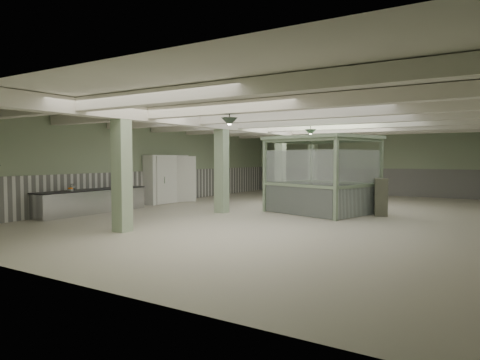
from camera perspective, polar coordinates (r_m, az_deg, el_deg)
The scene contains 30 objects.
floor at distance 16.12m, azimuth 6.96°, elevation -4.53°, with size 20.00×20.00×0.00m, color silver.
ceiling at distance 16.05m, azimuth 7.04°, elevation 8.32°, with size 14.00×20.00×0.02m, color white.
wall_back at distance 25.40m, azimuth 16.59°, elevation 2.19°, with size 14.00×0.02×3.60m, color #96A684.
wall_front at distance 8.12m, azimuth -24.41°, elevation 0.57°, with size 14.00×0.02×3.60m, color #96A684.
wall_left at distance 19.98m, azimuth -11.52°, elevation 2.06°, with size 0.02×20.00×3.60m, color #96A684.
wainscot_left at distance 20.01m, azimuth -11.44°, elevation -0.95°, with size 0.05×19.90×1.50m, color white.
wainscot_back at distance 25.41m, azimuth 16.54°, elevation -0.18°, with size 13.90×0.05×1.50m, color white.
girder at distance 17.24m, azimuth -0.58°, elevation 7.24°, with size 0.45×19.90×0.40m, color white.
beam_a at distance 9.81m, azimuth -12.15°, elevation 10.63°, with size 13.90×0.35×0.32m, color white.
beam_b at distance 11.72m, azimuth -3.49°, elevation 9.43°, with size 13.90×0.35×0.32m, color white.
beam_c at distance 13.82m, azimuth 2.60°, elevation 8.45°, with size 13.90×0.35×0.32m, color white.
beam_d at distance 16.04m, azimuth 7.03°, elevation 7.68°, with size 13.90×0.35×0.32m, color white.
beam_e at distance 18.33m, azimuth 10.36°, elevation 7.06°, with size 13.90×0.35×0.32m, color white.
beam_f at distance 20.66m, azimuth 12.94°, elevation 6.57°, with size 13.90×0.35×0.32m, color white.
beam_g at distance 23.04m, azimuth 14.99°, elevation 6.17°, with size 13.90×0.35×0.32m, color white.
column_a at distance 12.56m, azimuth -15.49°, elevation 1.50°, with size 0.42×0.42×3.60m, color #A7C09B.
column_b at distance 16.36m, azimuth -2.47°, elevation 1.93°, with size 0.42×0.42×3.60m, color #A7C09B.
column_c at distance 20.68m, azimuth 5.41°, elevation 2.14°, with size 0.42×0.42×3.60m, color #A7C09B.
column_d at distance 24.32m, azimuth 9.64°, elevation 2.24°, with size 0.42×0.42×3.60m, color #A7C09B.
pendant_front at distance 11.40m, azimuth -1.42°, elevation 7.75°, with size 0.44×0.44×0.22m, color #2E3D30.
pendant_mid at distance 16.27m, azimuth 9.38°, elevation 6.29°, with size 0.44×0.44×0.22m, color #2E3D30.
pendant_back at distance 20.96m, azimuth 14.67°, elevation 5.48°, with size 0.44×0.44×0.22m, color #2E3D30.
prep_counter at distance 17.16m, azimuth -19.03°, elevation -2.66°, with size 0.82×4.68×0.91m.
pitcher_near at distance 16.67m, azimuth -21.46°, elevation -0.92°, with size 0.17×0.20×0.25m, color #ABACB0, non-canonical shape.
pitcher_far at distance 16.53m, azimuth -21.60°, elevation -0.98°, with size 0.16×0.19×0.24m, color #ABACB0, non-canonical shape.
veg_colander at distance 18.12m, azimuth -15.26°, elevation -0.57°, with size 0.49×0.49×0.22m, color #434348, non-canonical shape.
orange_bowl at distance 16.41m, azimuth -21.67°, elevation -1.29°, with size 0.21×0.21×0.08m, color #B2B2B7.
walkin_cooler at distance 20.13m, azimuth -9.70°, elevation 0.17°, with size 1.10×2.46×2.26m.
guard_booth at distance 16.61m, azimuth 10.85°, elevation 2.34°, with size 4.32×3.95×2.91m.
filing_cabinet at distance 16.29m, azimuth 18.25°, elevation -2.17°, with size 0.44×0.63×1.36m, color #606251.
Camera 1 is at (6.76, -14.48, 2.11)m, focal length 32.00 mm.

